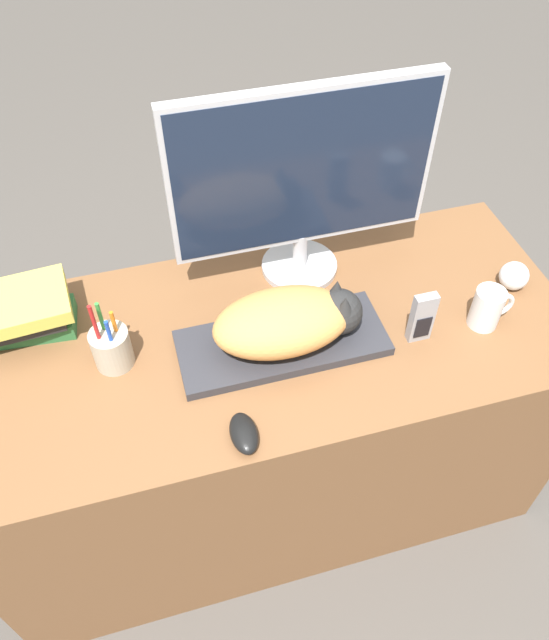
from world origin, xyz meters
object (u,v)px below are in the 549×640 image
object	(u,v)px
computer_mouse	(244,433)
cat	(291,320)
monitor	(303,177)
phone	(422,318)
baseball	(514,276)
coffee_mug	(488,308)
book_stack	(25,312)
keyboard	(282,343)
pen_cup	(112,347)

from	to	relation	value
computer_mouse	cat	bearing A→B (deg)	52.54
monitor	phone	size ratio (longest dim) A/B	4.55
monitor	baseball	distance (m)	0.59
cat	computer_mouse	xyz separation A→B (m)	(-0.16, -0.21, -0.07)
coffee_mug	book_stack	xyz separation A→B (m)	(-1.04, 0.27, 0.01)
coffee_mug	book_stack	world-z (taller)	book_stack
phone	computer_mouse	bearing A→B (deg)	-161.30
phone	cat	bearing A→B (deg)	168.41
keyboard	phone	distance (m)	0.32
keyboard	baseball	world-z (taller)	baseball
monitor	book_stack	world-z (taller)	monitor
keyboard	book_stack	size ratio (longest dim) A/B	2.17
cat	keyboard	bearing A→B (deg)	180.00
computer_mouse	pen_cup	size ratio (longest dim) A/B	0.52
phone	book_stack	xyz separation A→B (m)	(-0.87, 0.27, -0.01)
cat	pen_cup	xyz separation A→B (m)	(-0.40, 0.06, -0.03)
monitor	pen_cup	distance (m)	0.57
computer_mouse	coffee_mug	world-z (taller)	coffee_mug
monitor	book_stack	size ratio (longest dim) A/B	2.81
keyboard	cat	size ratio (longest dim) A/B	1.39
cat	pen_cup	distance (m)	0.40
monitor	coffee_mug	size ratio (longest dim) A/B	5.87
cat	coffee_mug	size ratio (longest dim) A/B	3.26
keyboard	pen_cup	size ratio (longest dim) A/B	2.47
cat	baseball	world-z (taller)	cat
cat	monitor	xyz separation A→B (m)	(0.10, 0.24, 0.20)
computer_mouse	baseball	distance (m)	0.79
computer_mouse	monitor	bearing A→B (deg)	60.20
keyboard	phone	bearing A→B (deg)	-10.83
baseball	phone	size ratio (longest dim) A/B	0.53
baseball	book_stack	bearing A→B (deg)	171.35
cat	coffee_mug	xyz separation A→B (m)	(0.46, -0.06, -0.03)
pen_cup	monitor	bearing A→B (deg)	20.23
baseball	computer_mouse	bearing A→B (deg)	-161.80
phone	monitor	bearing A→B (deg)	123.26
computer_mouse	book_stack	distance (m)	0.59
coffee_mug	keyboard	bearing A→B (deg)	172.96
computer_mouse	pen_cup	distance (m)	0.36
keyboard	coffee_mug	world-z (taller)	coffee_mug
baseball	book_stack	size ratio (longest dim) A/B	0.33
keyboard	pen_cup	world-z (taller)	pen_cup
cat	book_stack	size ratio (longest dim) A/B	1.56
book_stack	cat	bearing A→B (deg)	-20.06
cat	book_stack	world-z (taller)	cat
pen_cup	book_stack	world-z (taller)	pen_cup
computer_mouse	coffee_mug	distance (m)	0.65
keyboard	monitor	xyz separation A→B (m)	(0.12, 0.24, 0.27)
pen_cup	phone	world-z (taller)	pen_cup
cat	baseball	xyz separation A→B (m)	(0.59, 0.03, -0.05)
keyboard	pen_cup	xyz separation A→B (m)	(-0.38, 0.06, 0.04)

